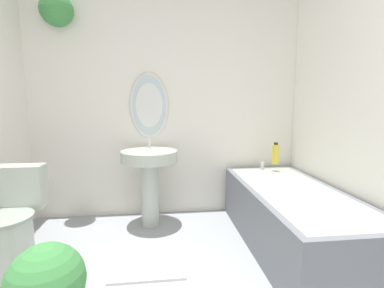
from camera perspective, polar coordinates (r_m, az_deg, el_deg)
The scene contains 7 objects.
wall_back at distance 2.98m, azimuth -6.38°, elevation 9.39°, with size 2.91×0.30×2.40m.
toilet at distance 2.41m, azimuth -33.29°, elevation -14.55°, with size 0.37×0.52×0.74m.
pedestal_sink at distance 2.73m, azimuth -8.70°, elevation -5.33°, with size 0.54×0.54×0.85m.
bathtub at distance 2.53m, azimuth 20.05°, elevation -13.94°, with size 0.74×1.65×0.57m.
shampoo_bottle at distance 3.02m, azimuth 16.76°, elevation -1.97°, with size 0.08×0.08×0.22m.
potted_plant at distance 1.74m, azimuth -27.64°, elevation -24.69°, with size 0.38×0.38×0.50m.
bath_mat at distance 2.26m, azimuth -9.03°, elevation -23.39°, with size 0.53×0.39×0.02m.
Camera 1 is at (-0.09, -0.40, 1.19)m, focal length 26.00 mm.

